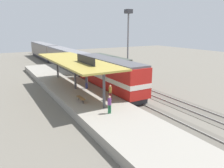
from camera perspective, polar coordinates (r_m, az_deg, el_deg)
The scene contains 14 objects.
ground_plane at distance 32.01m, azimuth 1.76°, elevation -1.20°, with size 120.00×120.00×0.00m, color #666056.
track_near at distance 31.04m, azimuth -1.39°, elevation -1.64°, with size 3.20×110.00×0.16m.
track_far at distance 33.39m, azimuth 5.57°, elevation -0.55°, with size 3.20×110.00×0.16m.
platform at distance 29.12m, azimuth -9.39°, elevation -2.06°, with size 6.00×44.00×0.90m, color gray.
station_canopy at distance 28.16m, azimuth -9.67°, elevation 5.89°, with size 5.20×18.00×4.70m.
platform_bench at distance 23.67m, azimuth -8.16°, elevation -3.61°, with size 0.44×1.70×0.50m.
locomotive at distance 29.84m, azimuth -0.75°, elevation 2.42°, with size 2.93×14.43×4.44m.
passenger_carriage_front at distance 46.20m, azimuth -11.70°, elevation 6.28°, with size 2.90×20.00×4.24m.
passenger_carriage_rear at distance 66.17m, azimuth -17.45°, elevation 8.29°, with size 2.90×20.00×4.24m.
freight_car at distance 39.73m, azimuth -1.15°, elevation 4.79°, with size 2.80×12.00×3.54m.
light_mast at distance 39.39m, azimuth 4.24°, elevation 14.06°, with size 1.10×1.10×11.70m.
person_waiting at distance 23.88m, azimuth -0.46°, elevation -2.02°, with size 0.34×0.34×1.71m.
person_walking at distance 28.56m, azimuth -6.65°, elevation 0.63°, with size 0.34×0.34×1.71m.
person_boarding at distance 20.17m, azimuth -0.67°, elevation -5.15°, with size 0.34×0.34×1.71m.
Camera 1 is at (-14.14, -26.27, 8.60)m, focal length 35.11 mm.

